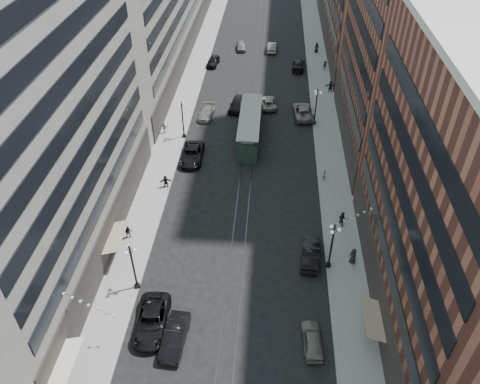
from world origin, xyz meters
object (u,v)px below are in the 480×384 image
(lamppost_sw_mid, at_px, (183,118))
(lamppost_se_far, at_px, (332,245))
(pedestrian_9, at_px, (325,66))
(car_9, at_px, (213,61))
(streetcar, at_px, (250,128))
(car_7, at_px, (192,154))
(car_8, at_px, (207,113))
(pedestrian_7, at_px, (342,218))
(car_extra_0, at_px, (241,46))
(car_4, at_px, (312,340))
(car_extra_1, at_px, (269,103))
(car_2, at_px, (152,321))
(pedestrian_extra_0, at_px, (353,256))
(pedestrian_5, at_px, (166,181))
(car_11, at_px, (303,111))
(car_10, at_px, (311,253))
(pedestrian_6, at_px, (164,128))
(pedestrian_8, at_px, (324,174))
(car_5, at_px, (175,337))
(pedestrian_extra_2, at_px, (330,86))
(lamppost_se_mid, at_px, (316,106))
(pedestrian_extra_1, at_px, (317,48))
(pedestrian_2, at_px, (128,232))
(car_12, at_px, (298,65))
(car_14, at_px, (272,47))

(lamppost_sw_mid, bearing_deg, lamppost_se_far, -51.34)
(pedestrian_9, bearing_deg, car_9, 159.75)
(streetcar, relative_size, car_7, 2.18)
(car_8, xyz_separation_m, pedestrian_7, (17.88, -22.75, 0.30))
(pedestrian_7, relative_size, car_extra_0, 0.40)
(car_4, distance_m, car_extra_1, 42.28)
(car_2, distance_m, car_9, 56.14)
(pedestrian_7, bearing_deg, car_2, 90.75)
(pedestrian_extra_0, bearing_deg, car_7, -170.84)
(streetcar, bearing_deg, car_extra_1, 75.66)
(lamppost_se_far, xyz_separation_m, pedestrian_5, (-18.70, 11.59, -2.15))
(car_2, relative_size, pedestrian_5, 3.77)
(car_extra_1, bearing_deg, lamppost_sw_mid, 34.15)
(car_11, bearing_deg, car_extra_0, -71.56)
(car_10, height_order, pedestrian_6, pedestrian_6)
(car_10, distance_m, pedestrian_8, 13.59)
(car_5, distance_m, car_extra_0, 65.28)
(car_7, height_order, pedestrian_extra_2, pedestrian_extra_2)
(streetcar, bearing_deg, lamppost_se_mid, 25.55)
(lamppost_se_mid, bearing_deg, pedestrian_5, -138.73)
(pedestrian_5, distance_m, pedestrian_6, 12.57)
(pedestrian_8, bearing_deg, pedestrian_6, -53.82)
(car_5, relative_size, pedestrian_extra_1, 2.62)
(car_8, relative_size, pedestrian_8, 2.90)
(pedestrian_2, xyz_separation_m, pedestrian_5, (2.18, 9.07, -0.01))
(pedestrian_2, xyz_separation_m, car_7, (4.45, 15.24, -0.13))
(car_2, distance_m, car_11, 41.14)
(car_11, distance_m, pedestrian_5, 25.38)
(streetcar, distance_m, pedestrian_8, 13.38)
(car_9, xyz_separation_m, pedestrian_5, (-1.45, -36.35, 0.17))
(car_4, relative_size, car_7, 0.69)
(pedestrian_6, xyz_separation_m, pedestrian_extra_2, (24.42, 14.60, 0.15))
(pedestrian_2, relative_size, pedestrian_7, 0.95)
(pedestrian_5, xyz_separation_m, pedestrian_extra_0, (21.12, -10.91, 0.11))
(pedestrian_9, bearing_deg, car_10, -112.87)
(lamppost_sw_mid, relative_size, car_8, 1.15)
(car_9, bearing_deg, lamppost_se_far, -63.27)
(pedestrian_2, bearing_deg, car_extra_0, 64.62)
(pedestrian_extra_2, bearing_deg, pedestrian_2, -113.40)
(lamppost_sw_mid, distance_m, car_5, 33.08)
(car_12, distance_m, pedestrian_9, 4.69)
(car_14, bearing_deg, car_extra_0, -2.02)
(lamppost_se_far, relative_size, car_9, 1.22)
(lamppost_sw_mid, xyz_separation_m, lamppost_se_mid, (18.40, 5.00, 0.00))
(pedestrian_extra_1, bearing_deg, lamppost_sw_mid, -127.64)
(car_9, xyz_separation_m, pedestrian_extra_0, (19.66, -47.26, 0.28))
(car_14, xyz_separation_m, pedestrian_extra_1, (8.48, -0.52, 0.32))
(car_7, height_order, pedestrian_extra_0, pedestrian_extra_0)
(car_2, height_order, pedestrian_extra_2, pedestrian_extra_2)
(car_14, height_order, pedestrian_extra_2, pedestrian_extra_2)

